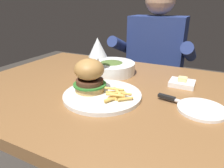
{
  "coord_description": "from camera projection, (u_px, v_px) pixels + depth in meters",
  "views": [
    {
      "loc": [
        0.32,
        -0.66,
        1.05
      ],
      "look_at": [
        0.02,
        -0.06,
        0.78
      ],
      "focal_mm": 32.0,
      "sensor_mm": 36.0,
      "label": 1
    }
  ],
  "objects": [
    {
      "name": "table_knife",
      "position": [
        186.0,
        102.0,
        0.65
      ],
      "size": [
        0.23,
        0.06,
        0.01
      ],
      "color": "silver",
      "rests_on": "bread_plate"
    },
    {
      "name": "burger_sandwich",
      "position": [
        89.0,
        75.0,
        0.72
      ],
      "size": [
        0.12,
        0.12,
        0.13
      ],
      "color": "tan",
      "rests_on": "main_plate"
    },
    {
      "name": "wine_glass",
      "position": [
        98.0,
        48.0,
        0.85
      ],
      "size": [
        0.08,
        0.08,
        0.18
      ],
      "color": "silver",
      "rests_on": "dining_table"
    },
    {
      "name": "bread_plate",
      "position": [
        202.0,
        109.0,
        0.63
      ],
      "size": [
        0.15,
        0.15,
        0.01
      ],
      "primitive_type": "cylinder",
      "color": "white",
      "rests_on": "dining_table"
    },
    {
      "name": "fries_pile",
      "position": [
        116.0,
        95.0,
        0.68
      ],
      "size": [
        0.12,
        0.11,
        0.02
      ],
      "color": "#EABC5B",
      "rests_on": "main_plate"
    },
    {
      "name": "butter_dish",
      "position": [
        182.0,
        83.0,
        0.82
      ],
      "size": [
        0.1,
        0.08,
        0.04
      ],
      "color": "white",
      "rests_on": "dining_table"
    },
    {
      "name": "diner_person",
      "position": [
        154.0,
        77.0,
        1.44
      ],
      "size": [
        0.51,
        0.36,
        1.18
      ],
      "color": "#282833",
      "rests_on": "ground"
    },
    {
      "name": "soup_bowl",
      "position": [
        111.0,
        67.0,
        0.96
      ],
      "size": [
        0.23,
        0.23,
        0.06
      ],
      "color": "white",
      "rests_on": "dining_table"
    },
    {
      "name": "main_plate",
      "position": [
        103.0,
        95.0,
        0.72
      ],
      "size": [
        0.28,
        0.28,
        0.01
      ],
      "primitive_type": "cylinder",
      "color": "white",
      "rests_on": "dining_table"
    },
    {
      "name": "dining_table",
      "position": [
        113.0,
        109.0,
        0.83
      ],
      "size": [
        1.19,
        0.83,
        0.74
      ],
      "color": "brown",
      "rests_on": "ground"
    }
  ]
}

